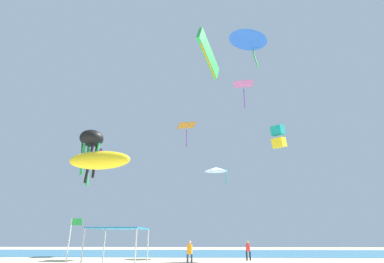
# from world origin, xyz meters

# --- Properties ---
(ocean_strip) EXTENTS (110.00, 21.22, 0.03)m
(ocean_strip) POSITION_xyz_m (0.00, 29.49, 0.01)
(ocean_strip) COLOR teal
(ocean_strip) RESTS_ON ground
(canopy_tent) EXTENTS (2.70, 3.29, 2.58)m
(canopy_tent) POSITION_xyz_m (-3.47, 1.17, 2.44)
(canopy_tent) COLOR #B2B2B7
(canopy_tent) RESTS_ON ground
(person_near_tent) EXTENTS (0.49, 0.44, 1.84)m
(person_near_tent) POSITION_xyz_m (-0.01, 9.57, 1.08)
(person_near_tent) COLOR #33384C
(person_near_tent) RESTS_ON ground
(person_leftmost) EXTENTS (0.48, 0.42, 1.78)m
(person_leftmost) POSITION_xyz_m (5.44, 15.06, 1.05)
(person_leftmost) COLOR black
(person_leftmost) RESTS_ON ground
(banner_flag) EXTENTS (0.61, 0.06, 3.05)m
(banner_flag) POSITION_xyz_m (-5.82, 0.40, 1.87)
(banner_flag) COLOR silver
(banner_flag) RESTS_ON ground
(kite_delta_blue) EXTENTS (4.66, 4.64, 3.11)m
(kite_delta_blue) POSITION_xyz_m (5.42, 6.14, 19.03)
(kite_delta_blue) COLOR blue
(kite_diamond_pink) EXTENTS (3.36, 3.33, 4.24)m
(kite_diamond_pink) POSITION_xyz_m (7.43, 23.35, 23.77)
(kite_diamond_pink) COLOR pink
(kite_inflatable_yellow) EXTENTS (5.52, 2.31, 2.13)m
(kite_inflatable_yellow) POSITION_xyz_m (-7.60, 7.95, 8.26)
(kite_inflatable_yellow) COLOR yellow
(kite_octopus_black) EXTENTS (3.26, 3.26, 7.38)m
(kite_octopus_black) POSITION_xyz_m (-13.92, 20.88, 14.33)
(kite_octopus_black) COLOR black
(kite_box_teal) EXTENTS (1.95, 1.97, 2.96)m
(kite_box_teal) POSITION_xyz_m (10.23, 17.46, 13.43)
(kite_box_teal) COLOR teal
(kite_parafoil_green) EXTENTS (2.65, 5.82, 3.71)m
(kite_parafoil_green) POSITION_xyz_m (1.94, 12.01, 21.41)
(kite_parafoil_green) COLOR green
(kite_delta_white) EXTENTS (3.15, 3.17, 2.33)m
(kite_delta_white) POSITION_xyz_m (2.75, 19.86, 10.06)
(kite_delta_white) COLOR white
(kite_diamond_orange) EXTENTS (3.23, 3.24, 3.78)m
(kite_diamond_orange) POSITION_xyz_m (-1.35, 26.32, 18.36)
(kite_diamond_orange) COLOR orange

